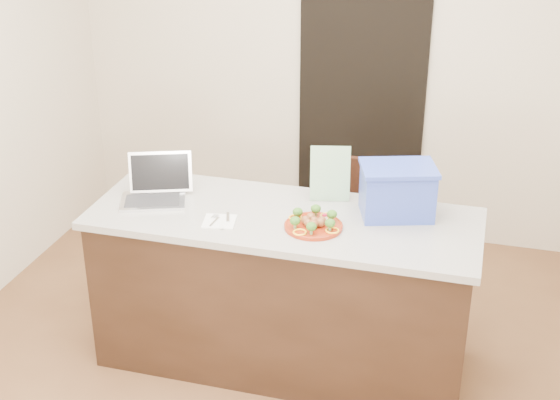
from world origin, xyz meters
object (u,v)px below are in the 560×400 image
(laptop, at_px, (157,187))
(blue_box, at_px, (397,191))
(island, at_px, (283,290))
(chair, at_px, (351,226))
(yogurt_bottle, at_px, (324,222))
(napkin, at_px, (219,221))
(plate, at_px, (313,226))

(laptop, height_order, blue_box, blue_box)
(island, relative_size, chair, 2.14)
(island, relative_size, yogurt_bottle, 29.15)
(blue_box, relative_size, chair, 0.46)
(yogurt_bottle, distance_m, laptop, 0.97)
(laptop, bearing_deg, island, -22.17)
(yogurt_bottle, relative_size, blue_box, 0.16)
(napkin, bearing_deg, yogurt_bottle, 9.98)
(chair, bearing_deg, laptop, -145.08)
(napkin, height_order, blue_box, blue_box)
(plate, relative_size, napkin, 1.82)
(island, height_order, plate, plate)
(plate, xyz_separation_m, napkin, (-0.48, -0.07, -0.01))
(plate, bearing_deg, napkin, -172.10)
(blue_box, bearing_deg, island, 178.86)
(napkin, distance_m, laptop, 0.47)
(plate, height_order, laptop, laptop)
(laptop, height_order, chair, laptop)
(island, relative_size, napkin, 12.52)
(island, bearing_deg, chair, 70.68)
(blue_box, xyz_separation_m, chair, (-0.33, 0.52, -0.51))
(island, xyz_separation_m, plate, (0.19, -0.10, 0.47))
(blue_box, height_order, chair, blue_box)
(island, xyz_separation_m, blue_box, (0.57, 0.17, 0.60))
(napkin, bearing_deg, island, 28.53)
(napkin, distance_m, chair, 1.08)
(napkin, bearing_deg, blue_box, 20.89)
(napkin, xyz_separation_m, chair, (0.54, 0.85, -0.38))
(plate, relative_size, laptop, 0.74)
(napkin, relative_size, blue_box, 0.37)
(plate, bearing_deg, island, 152.81)
(island, distance_m, yogurt_bottle, 0.55)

